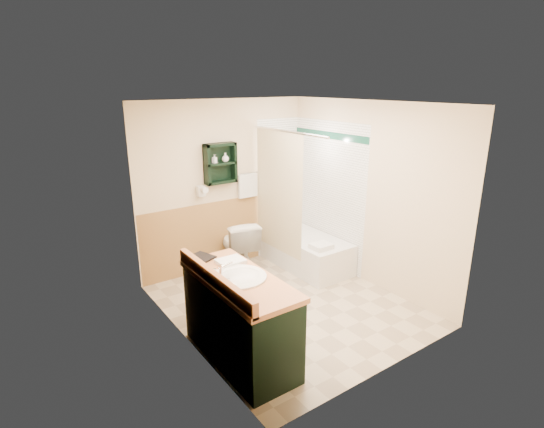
{
  "coord_description": "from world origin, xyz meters",
  "views": [
    {
      "loc": [
        -2.8,
        -3.67,
        2.61
      ],
      "look_at": [
        -0.09,
        0.2,
        1.13
      ],
      "focal_mm": 28.0,
      "sensor_mm": 36.0,
      "label": 1
    }
  ],
  "objects_px": {
    "vanity_book": "(195,250)",
    "soap_bottle_a": "(214,161)",
    "toilet": "(238,246)",
    "soap_bottle_b": "(225,158)",
    "bathtub": "(304,250)",
    "wall_shelf": "(220,163)",
    "vanity": "(240,319)",
    "hair_dryer": "(201,191)"
  },
  "relations": [
    {
      "from": "wall_shelf",
      "to": "hair_dryer",
      "type": "xyz_separation_m",
      "value": [
        -0.3,
        0.02,
        -0.35
      ]
    },
    {
      "from": "toilet",
      "to": "soap_bottle_b",
      "type": "xyz_separation_m",
      "value": [
        -0.04,
        0.23,
        1.23
      ]
    },
    {
      "from": "vanity",
      "to": "toilet",
      "type": "relative_size",
      "value": 1.74
    },
    {
      "from": "soap_bottle_a",
      "to": "toilet",
      "type": "bearing_deg",
      "value": -47.85
    },
    {
      "from": "hair_dryer",
      "to": "vanity_book",
      "type": "height_order",
      "value": "hair_dryer"
    },
    {
      "from": "bathtub",
      "to": "toilet",
      "type": "xyz_separation_m",
      "value": [
        -0.91,
        0.34,
        0.15
      ]
    },
    {
      "from": "vanity",
      "to": "toilet",
      "type": "bearing_deg",
      "value": 59.71
    },
    {
      "from": "toilet",
      "to": "soap_bottle_a",
      "type": "bearing_deg",
      "value": -35.07
    },
    {
      "from": "hair_dryer",
      "to": "toilet",
      "type": "height_order",
      "value": "hair_dryer"
    },
    {
      "from": "wall_shelf",
      "to": "bathtub",
      "type": "distance_m",
      "value": 1.77
    },
    {
      "from": "bathtub",
      "to": "soap_bottle_a",
      "type": "xyz_separation_m",
      "value": [
        -1.12,
        0.57,
        1.36
      ]
    },
    {
      "from": "vanity",
      "to": "vanity_book",
      "type": "distance_m",
      "value": 0.82
    },
    {
      "from": "vanity",
      "to": "vanity_book",
      "type": "relative_size",
      "value": 5.51
    },
    {
      "from": "vanity",
      "to": "soap_bottle_a",
      "type": "relative_size",
      "value": 11.93
    },
    {
      "from": "hair_dryer",
      "to": "vanity_book",
      "type": "relative_size",
      "value": 0.96
    },
    {
      "from": "hair_dryer",
      "to": "soap_bottle_b",
      "type": "xyz_separation_m",
      "value": [
        0.38,
        -0.03,
        0.41
      ]
    },
    {
      "from": "toilet",
      "to": "vanity_book",
      "type": "height_order",
      "value": "vanity_book"
    },
    {
      "from": "wall_shelf",
      "to": "hair_dryer",
      "type": "distance_m",
      "value": 0.46
    },
    {
      "from": "toilet",
      "to": "bathtub",
      "type": "bearing_deg",
      "value": 172.05
    },
    {
      "from": "hair_dryer",
      "to": "toilet",
      "type": "xyz_separation_m",
      "value": [
        0.41,
        -0.26,
        -0.81
      ]
    },
    {
      "from": "toilet",
      "to": "soap_bottle_a",
      "type": "xyz_separation_m",
      "value": [
        -0.21,
        0.23,
        1.21
      ]
    },
    {
      "from": "wall_shelf",
      "to": "soap_bottle_b",
      "type": "relative_size",
      "value": 4.5
    },
    {
      "from": "hair_dryer",
      "to": "soap_bottle_a",
      "type": "bearing_deg",
      "value": -8.18
    },
    {
      "from": "vanity",
      "to": "vanity_book",
      "type": "height_order",
      "value": "vanity_book"
    },
    {
      "from": "toilet",
      "to": "soap_bottle_b",
      "type": "height_order",
      "value": "soap_bottle_b"
    },
    {
      "from": "wall_shelf",
      "to": "toilet",
      "type": "height_order",
      "value": "wall_shelf"
    },
    {
      "from": "wall_shelf",
      "to": "soap_bottle_b",
      "type": "height_order",
      "value": "wall_shelf"
    },
    {
      "from": "toilet",
      "to": "wall_shelf",
      "type": "bearing_deg",
      "value": -51.05
    },
    {
      "from": "soap_bottle_a",
      "to": "soap_bottle_b",
      "type": "distance_m",
      "value": 0.17
    },
    {
      "from": "hair_dryer",
      "to": "vanity_book",
      "type": "distance_m",
      "value": 1.61
    },
    {
      "from": "wall_shelf",
      "to": "soap_bottle_b",
      "type": "distance_m",
      "value": 0.1
    },
    {
      "from": "vanity_book",
      "to": "soap_bottle_a",
      "type": "height_order",
      "value": "soap_bottle_a"
    },
    {
      "from": "soap_bottle_b",
      "to": "vanity",
      "type": "bearing_deg",
      "value": -116.41
    },
    {
      "from": "wall_shelf",
      "to": "vanity_book",
      "type": "distance_m",
      "value": 1.83
    },
    {
      "from": "vanity",
      "to": "toilet",
      "type": "distance_m",
      "value": 2.0
    },
    {
      "from": "bathtub",
      "to": "toilet",
      "type": "height_order",
      "value": "toilet"
    },
    {
      "from": "bathtub",
      "to": "soap_bottle_a",
      "type": "distance_m",
      "value": 1.85
    },
    {
      "from": "vanity_book",
      "to": "wall_shelf",
      "type": "bearing_deg",
      "value": 34.1
    },
    {
      "from": "toilet",
      "to": "soap_bottle_b",
      "type": "bearing_deg",
      "value": -67.6
    },
    {
      "from": "vanity_book",
      "to": "soap_bottle_a",
      "type": "xyz_separation_m",
      "value": [
        0.97,
        1.38,
        0.6
      ]
    },
    {
      "from": "soap_bottle_a",
      "to": "bathtub",
      "type": "bearing_deg",
      "value": -27.11
    },
    {
      "from": "wall_shelf",
      "to": "soap_bottle_a",
      "type": "xyz_separation_m",
      "value": [
        -0.09,
        -0.01,
        0.04
      ]
    }
  ]
}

